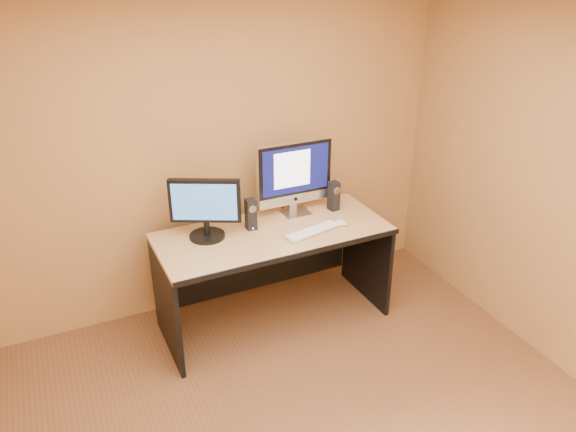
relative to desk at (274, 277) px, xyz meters
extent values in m
plane|color=white|center=(-0.33, -1.45, 2.19)|extent=(4.00, 4.00, 0.00)
cube|color=#B1B0B5|center=(0.27, -0.13, 0.42)|extent=(0.49, 0.23, 0.02)
ellipsoid|color=silver|center=(0.53, -0.11, 0.43)|extent=(0.08, 0.12, 0.04)
cylinder|color=black|center=(0.35, 0.30, 0.41)|extent=(0.10, 0.23, 0.01)
cylinder|color=black|center=(0.22, 0.31, 0.41)|extent=(0.07, 0.19, 0.01)
camera|label=1|loc=(-1.48, -3.49, 2.39)|focal=35.00mm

